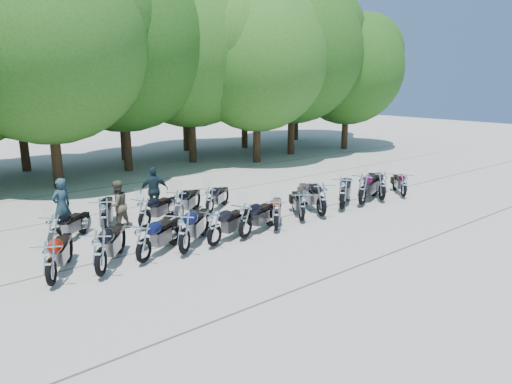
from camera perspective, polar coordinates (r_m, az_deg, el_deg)
ground at (r=14.37m, az=3.77°, el=-5.38°), size 90.00×90.00×0.00m
tree_3 at (r=22.01m, az=-24.95°, el=16.75°), size 8.70×8.70×10.67m
tree_4 at (r=25.11m, az=-16.62°, el=17.62°), size 9.13×9.13×11.20m
tree_5 at (r=27.05m, az=-8.34°, el=17.58°), size 9.04×9.04×11.10m
tree_6 at (r=26.73m, az=0.11°, el=16.13°), size 8.00×8.00×9.82m
tree_7 at (r=29.88m, az=4.59°, el=16.95°), size 8.79×8.79×10.79m
tree_8 at (r=32.81m, az=11.38°, el=14.84°), size 7.53×7.53×9.25m
tree_11 at (r=26.96m, az=-27.99°, el=13.89°), size 7.56×7.56×9.28m
tree_12 at (r=28.66m, az=-16.77°, el=15.24°), size 7.88×7.88×9.67m
tree_13 at (r=31.75m, az=-9.04°, el=16.00°), size 8.31×8.31×10.20m
tree_14 at (r=32.81m, az=-1.49°, el=15.71°), size 8.02×8.02×9.84m
tree_15 at (r=37.43m, az=5.17°, el=17.26°), size 9.67×9.67×11.86m
motorcycle_0 at (r=11.63m, az=-24.34°, el=-8.00°), size 1.69×2.29×1.27m
motorcycle_1 at (r=11.70m, az=-18.92°, el=-7.13°), size 2.04×2.36×1.36m
motorcycle_2 at (r=12.25m, az=-13.92°, el=-6.04°), size 2.28×1.78×1.28m
motorcycle_3 at (r=12.59m, az=-8.98°, el=-4.94°), size 2.38×2.20×1.41m
motorcycle_4 at (r=13.10m, az=-5.24°, el=-4.40°), size 2.33×1.43×1.26m
motorcycle_5 at (r=13.70m, az=-1.35°, el=-3.49°), size 2.38×1.44×1.29m
motorcycle_6 at (r=14.42m, az=2.56°, el=-2.75°), size 1.93×2.04×1.22m
motorcycle_7 at (r=15.46m, az=5.76°, el=-1.71°), size 1.73×2.10×1.19m
motorcycle_8 at (r=15.99m, az=8.21°, el=-0.83°), size 1.78×2.61×1.43m
motorcycle_9 at (r=16.99m, az=10.82°, el=-0.04°), size 2.55×2.09×1.45m
motorcycle_10 at (r=17.78m, az=13.22°, el=0.43°), size 2.64×1.68×1.44m
motorcycle_11 at (r=18.65m, az=15.53°, el=0.83°), size 2.12×2.37×1.38m
motorcycle_12 at (r=19.56m, az=18.03°, el=0.90°), size 1.85×1.93×1.16m
motorcycle_13 at (r=14.15m, az=-23.93°, el=-4.42°), size 1.97×1.77×1.15m
motorcycle_14 at (r=14.58m, az=-18.46°, el=-2.89°), size 1.76×2.58×1.41m
motorcycle_15 at (r=15.05m, az=-13.80°, el=-2.45°), size 2.20×1.60×1.21m
motorcycle_16 at (r=15.60m, az=-9.59°, el=-1.54°), size 2.19×1.95×1.28m
motorcycle_17 at (r=16.37m, az=-5.80°, el=-0.92°), size 2.03×1.66×1.15m
rider_0 at (r=15.46m, az=-23.10°, el=-1.63°), size 0.76×0.62×1.79m
rider_1 at (r=15.32m, az=-16.93°, el=-1.57°), size 0.91×0.79×1.62m
rider_2 at (r=16.80m, az=-12.60°, el=0.19°), size 1.09×0.71×1.72m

